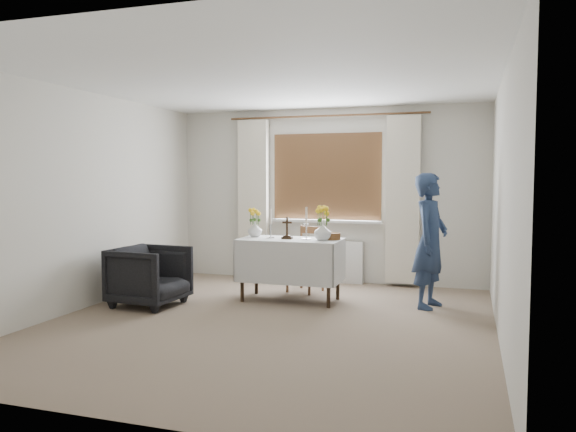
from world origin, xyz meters
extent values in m
plane|color=#88725E|center=(0.00, 0.00, 0.00)|extent=(5.00, 5.00, 0.00)
cube|color=silver|center=(-0.11, 1.09, 0.38)|extent=(1.24, 0.64, 0.76)
imported|color=black|center=(-1.60, 0.32, 0.35)|extent=(0.83, 0.81, 0.71)
imported|color=navy|center=(1.54, 1.24, 0.78)|extent=(0.51, 0.65, 1.56)
cube|color=silver|center=(0.00, 2.42, 0.30)|extent=(1.10, 0.10, 0.60)
imported|color=silver|center=(-0.60, 1.17, 0.85)|extent=(0.19, 0.19, 0.19)
imported|color=silver|center=(0.31, 1.05, 0.87)|extent=(0.23, 0.23, 0.21)
cylinder|color=brown|center=(0.39, 1.17, 0.80)|extent=(0.28, 0.28, 0.08)
camera|label=1|loc=(1.96, -5.39, 1.52)|focal=35.00mm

